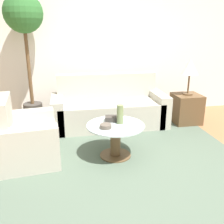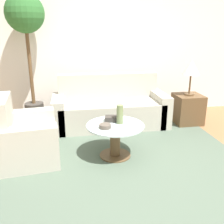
% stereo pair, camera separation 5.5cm
% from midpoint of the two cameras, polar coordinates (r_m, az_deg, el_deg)
% --- Properties ---
extents(ground_plane, '(14.00, 14.00, 0.00)m').
position_cam_midpoint_polar(ground_plane, '(2.92, 5.52, -15.89)').
color(ground_plane, '#8E603D').
extents(wall_back, '(10.00, 0.06, 2.60)m').
position_cam_midpoint_polar(wall_back, '(4.99, -2.02, 14.32)').
color(wall_back, white).
rests_on(wall_back, ground_plane).
extents(rug, '(3.35, 3.26, 0.01)m').
position_cam_midpoint_polar(rug, '(3.46, 1.18, -9.91)').
color(rug, '#4C5B4C').
rests_on(rug, ground_plane).
extents(sofa_main, '(1.99, 0.79, 0.89)m').
position_cam_midpoint_polar(sofa_main, '(4.47, -0.12, 0.72)').
color(sofa_main, '#B2AD9E').
rests_on(sofa_main, ground_plane).
extents(armchair, '(0.82, 0.98, 0.86)m').
position_cam_midpoint_polar(armchair, '(3.46, -19.10, -5.78)').
color(armchair, '#B2AD9E').
rests_on(armchair, ground_plane).
extents(coffee_table, '(0.76, 0.76, 0.45)m').
position_cam_midpoint_polar(coffee_table, '(3.34, 1.21, -5.53)').
color(coffee_table, brown).
rests_on(coffee_table, ground_plane).
extents(side_table, '(0.48, 0.48, 0.53)m').
position_cam_midpoint_polar(side_table, '(4.77, 17.19, 0.68)').
color(side_table, brown).
rests_on(side_table, ground_plane).
extents(table_lamp, '(0.30, 0.30, 0.62)m').
position_cam_midpoint_polar(table_lamp, '(4.62, 18.04, 9.43)').
color(table_lamp, brown).
rests_on(table_lamp, side_table).
extents(potted_plant, '(0.64, 0.64, 2.22)m').
position_cam_midpoint_polar(potted_plant, '(4.56, -18.64, 17.45)').
color(potted_plant, '#3D3833').
rests_on(potted_plant, ground_plane).
extents(vase, '(0.09, 0.09, 0.26)m').
position_cam_midpoint_polar(vase, '(3.28, 2.29, -0.53)').
color(vase, '#6B7A4C').
rests_on(vase, coffee_table).
extents(bowl, '(0.15, 0.15, 0.05)m').
position_cam_midpoint_polar(bowl, '(3.15, -1.08, -3.26)').
color(bowl, brown).
rests_on(bowl, coffee_table).
extents(book_stack, '(0.24, 0.17, 0.07)m').
position_cam_midpoint_polar(book_stack, '(3.40, 0.75, -1.52)').
color(book_stack, '#38332D').
rests_on(book_stack, coffee_table).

